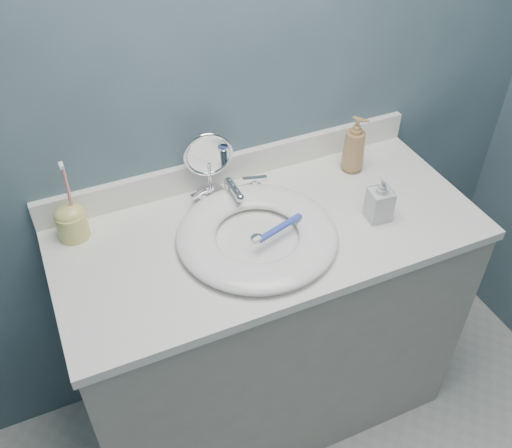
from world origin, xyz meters
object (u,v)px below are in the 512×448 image
soap_bottle_amber (354,144)px  soap_bottle_clear (380,198)px  makeup_mirror (209,162)px  toothbrush_holder (71,220)px

soap_bottle_amber → soap_bottle_clear: bearing=-140.5°
makeup_mirror → soap_bottle_clear: (0.40, -0.30, -0.05)m
soap_bottle_clear → toothbrush_holder: bearing=167.7°
soap_bottle_clear → toothbrush_holder: toothbrush_holder is taller
soap_bottle_amber → makeup_mirror: bearing=135.0°
makeup_mirror → toothbrush_holder: toothbrush_holder is taller
soap_bottle_amber → soap_bottle_clear: (-0.06, -0.24, -0.02)m
makeup_mirror → soap_bottle_clear: 0.51m
makeup_mirror → soap_bottle_amber: makeup_mirror is taller
makeup_mirror → soap_bottle_clear: makeup_mirror is taller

